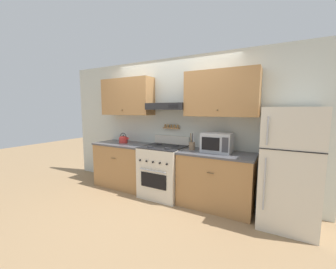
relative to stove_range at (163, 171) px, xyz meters
name	(u,v)px	position (x,y,z in m)	size (l,w,h in m)	color
ground_plane	(155,201)	(0.00, -0.29, -0.47)	(16.00, 16.00, 0.00)	#937551
wall_back	(172,115)	(0.00, 0.31, 1.01)	(5.20, 0.46, 2.55)	silver
counter_left	(124,164)	(-0.96, 0.04, -0.02)	(1.17, 0.65, 0.90)	#AD7A47
counter_right	(216,180)	(0.97, 0.04, -0.02)	(1.19, 0.65, 0.90)	#AD7A47
stove_range	(163,171)	(0.00, 0.00, 0.00)	(0.74, 0.71, 1.08)	beige
refrigerator	(289,167)	(1.98, -0.02, 0.34)	(0.70, 0.74, 1.62)	beige
tea_kettle	(123,139)	(-1.00, 0.07, 0.51)	(0.23, 0.18, 0.21)	red
microwave	(217,142)	(0.96, 0.09, 0.59)	(0.47, 0.36, 0.32)	#ADAFB5
utensil_crock	(192,145)	(0.53, 0.07, 0.51)	(0.10, 0.10, 0.29)	#8E7051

